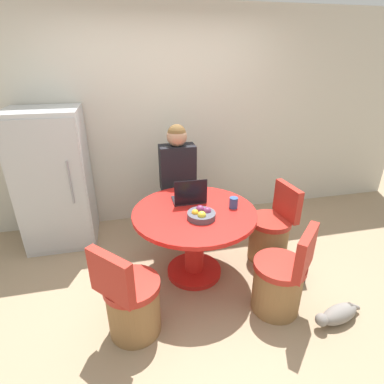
{
  "coord_description": "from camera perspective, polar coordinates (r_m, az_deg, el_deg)",
  "views": [
    {
      "loc": [
        -0.5,
        -2.07,
        2.05
      ],
      "look_at": [
        0.07,
        0.43,
        0.87
      ],
      "focal_mm": 28.0,
      "sensor_mm": 36.0,
      "label": 1
    }
  ],
  "objects": [
    {
      "name": "ground_plane",
      "position": [
        2.95,
        0.54,
        -19.25
      ],
      "size": [
        12.0,
        12.0,
        0.0
      ],
      "primitive_type": "plane",
      "color": "#9E8466"
    },
    {
      "name": "wall_back",
      "position": [
        3.83,
        -5.31,
        13.3
      ],
      "size": [
        7.0,
        0.06,
        2.6
      ],
      "color": "beige",
      "rests_on": "ground_plane"
    },
    {
      "name": "refrigerator",
      "position": [
        3.68,
        -24.71,
        2.11
      ],
      "size": [
        0.74,
        0.66,
        1.56
      ],
      "color": "silver",
      "rests_on": "ground_plane"
    },
    {
      "name": "dining_table",
      "position": [
        2.91,
        0.45,
        -7.32
      ],
      "size": [
        1.16,
        1.16,
        0.72
      ],
      "color": "red",
      "rests_on": "ground_plane"
    },
    {
      "name": "chair_right_side",
      "position": [
        3.37,
        14.69,
        -7.78
      ],
      "size": [
        0.45,
        0.44,
        0.84
      ],
      "rotation": [
        0.0,
        0.0,
        -1.48
      ],
      "color": "olive",
      "rests_on": "ground_plane"
    },
    {
      "name": "chair_near_right_corner",
      "position": [
        2.76,
        16.37,
        -16.17
      ],
      "size": [
        0.51,
        0.51,
        0.84
      ],
      "rotation": [
        0.0,
        0.0,
        -2.38
      ],
      "color": "olive",
      "rests_on": "ground_plane"
    },
    {
      "name": "chair_near_left_corner",
      "position": [
        2.53,
        -11.41,
        -20.09
      ],
      "size": [
        0.51,
        0.51,
        0.84
      ],
      "rotation": [
        0.0,
        0.0,
        2.31
      ],
      "color": "olive",
      "rests_on": "ground_plane"
    },
    {
      "name": "person_seated",
      "position": [
        3.49,
        -2.87,
        3.16
      ],
      "size": [
        0.4,
        0.37,
        1.37
      ],
      "rotation": [
        0.0,
        0.0,
        3.14
      ],
      "color": "#2D2D38",
      "rests_on": "ground_plane"
    },
    {
      "name": "laptop",
      "position": [
        2.94,
        -0.5,
        -0.93
      ],
      "size": [
        0.32,
        0.22,
        0.26
      ],
      "rotation": [
        0.0,
        0.0,
        3.14
      ],
      "color": "#232328",
      "rests_on": "dining_table"
    },
    {
      "name": "fruit_bowl",
      "position": [
        2.67,
        1.8,
        -4.28
      ],
      "size": [
        0.25,
        0.25,
        0.1
      ],
      "color": "#4C4C56",
      "rests_on": "dining_table"
    },
    {
      "name": "coffee_cup",
      "position": [
        2.87,
        7.92,
        -2.02
      ],
      "size": [
        0.08,
        0.08,
        0.1
      ],
      "color": "#2D4C84",
      "rests_on": "dining_table"
    },
    {
      "name": "cat",
      "position": [
        2.96,
        26.01,
        -20.2
      ],
      "size": [
        0.5,
        0.22,
        0.15
      ],
      "rotation": [
        0.0,
        0.0,
        3.34
      ],
      "color": "gray",
      "rests_on": "ground_plane"
    },
    {
      "name": "handbag",
      "position": [
        3.18,
        18.09,
        -13.89
      ],
      "size": [
        0.3,
        0.14,
        0.26
      ],
      "color": "#232328",
      "rests_on": "ground_plane"
    }
  ]
}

